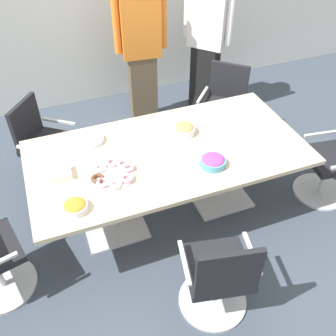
{
  "coord_description": "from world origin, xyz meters",
  "views": [
    {
      "loc": [
        -0.92,
        -2.41,
        2.82
      ],
      "look_at": [
        0.0,
        0.0,
        0.55
      ],
      "focal_mm": 40.76,
      "sensor_mm": 36.0,
      "label": 1
    }
  ],
  "objects_px": {
    "plate_stack": "(91,140)",
    "napkin_pile": "(61,173)",
    "donut_platter": "(113,174)",
    "office_chair_0": "(335,162)",
    "office_chair_1": "(223,110)",
    "snack_bowl_chips_orange": "(75,206)",
    "office_chair_2": "(46,148)",
    "snack_bowl_cookies": "(184,129)",
    "person_standing_0": "(141,48)",
    "person_standing_1": "(207,39)",
    "conference_table": "(168,162)",
    "snack_bowl_candy_mix": "(213,161)",
    "office_chair_4": "(218,278)"
  },
  "relations": [
    {
      "from": "person_standing_0",
      "to": "napkin_pile",
      "type": "bearing_deg",
      "value": 58.57
    },
    {
      "from": "office_chair_0",
      "to": "office_chair_4",
      "type": "xyz_separation_m",
      "value": [
        -1.65,
        -0.76,
        0.0
      ]
    },
    {
      "from": "office_chair_1",
      "to": "person_standing_1",
      "type": "height_order",
      "value": "person_standing_1"
    },
    {
      "from": "office_chair_4",
      "to": "snack_bowl_candy_mix",
      "type": "xyz_separation_m",
      "value": [
        0.31,
        0.79,
        0.39
      ]
    },
    {
      "from": "office_chair_1",
      "to": "donut_platter",
      "type": "distance_m",
      "value": 1.89
    },
    {
      "from": "conference_table",
      "to": "plate_stack",
      "type": "bearing_deg",
      "value": 148.0
    },
    {
      "from": "plate_stack",
      "to": "napkin_pile",
      "type": "relative_size",
      "value": 1.44
    },
    {
      "from": "office_chair_2",
      "to": "snack_bowl_chips_orange",
      "type": "relative_size",
      "value": 4.95
    },
    {
      "from": "conference_table",
      "to": "napkin_pile",
      "type": "bearing_deg",
      "value": 179.92
    },
    {
      "from": "office_chair_4",
      "to": "donut_platter",
      "type": "distance_m",
      "value": 1.14
    },
    {
      "from": "office_chair_1",
      "to": "person_standing_1",
      "type": "xyz_separation_m",
      "value": [
        0.07,
        0.67,
        0.58
      ]
    },
    {
      "from": "snack_bowl_chips_orange",
      "to": "donut_platter",
      "type": "bearing_deg",
      "value": 36.82
    },
    {
      "from": "plate_stack",
      "to": "napkin_pile",
      "type": "height_order",
      "value": "napkin_pile"
    },
    {
      "from": "office_chair_1",
      "to": "snack_bowl_cookies",
      "type": "xyz_separation_m",
      "value": [
        -0.79,
        -0.7,
        0.39
      ]
    },
    {
      "from": "plate_stack",
      "to": "napkin_pile",
      "type": "distance_m",
      "value": 0.49
    },
    {
      "from": "snack_bowl_cookies",
      "to": "plate_stack",
      "type": "relative_size",
      "value": 0.86
    },
    {
      "from": "person_standing_1",
      "to": "snack_bowl_cookies",
      "type": "xyz_separation_m",
      "value": [
        -0.86,
        -1.37,
        -0.19
      ]
    },
    {
      "from": "office_chair_1",
      "to": "snack_bowl_chips_orange",
      "type": "xyz_separation_m",
      "value": [
        -1.9,
        -1.29,
        0.38
      ]
    },
    {
      "from": "office_chair_2",
      "to": "plate_stack",
      "type": "bearing_deg",
      "value": 74.8
    },
    {
      "from": "person_standing_0",
      "to": "donut_platter",
      "type": "bearing_deg",
      "value": 70.46
    },
    {
      "from": "snack_bowl_chips_orange",
      "to": "office_chair_2",
      "type": "bearing_deg",
      "value": 95.23
    },
    {
      "from": "office_chair_2",
      "to": "person_standing_1",
      "type": "xyz_separation_m",
      "value": [
        2.09,
        0.67,
        0.58
      ]
    },
    {
      "from": "office_chair_1",
      "to": "donut_platter",
      "type": "xyz_separation_m",
      "value": [
        -1.55,
        -1.02,
        0.36
      ]
    },
    {
      "from": "plate_stack",
      "to": "person_standing_1",
      "type": "bearing_deg",
      "value": 35.1
    },
    {
      "from": "person_standing_1",
      "to": "plate_stack",
      "type": "bearing_deg",
      "value": 82.94
    },
    {
      "from": "conference_table",
      "to": "office_chair_0",
      "type": "distance_m",
      "value": 1.67
    },
    {
      "from": "person_standing_0",
      "to": "snack_bowl_cookies",
      "type": "height_order",
      "value": "person_standing_0"
    },
    {
      "from": "office_chair_0",
      "to": "snack_bowl_chips_orange",
      "type": "distance_m",
      "value": 2.52
    },
    {
      "from": "donut_platter",
      "to": "office_chair_0",
      "type": "bearing_deg",
      "value": -5.45
    },
    {
      "from": "office_chair_4",
      "to": "snack_bowl_candy_mix",
      "type": "bearing_deg",
      "value": 80.39
    },
    {
      "from": "plate_stack",
      "to": "office_chair_4",
      "type": "bearing_deg",
      "value": -69.13
    },
    {
      "from": "snack_bowl_chips_orange",
      "to": "plate_stack",
      "type": "distance_m",
      "value": 0.83
    },
    {
      "from": "conference_table",
      "to": "snack_bowl_cookies",
      "type": "height_order",
      "value": "snack_bowl_cookies"
    },
    {
      "from": "office_chair_1",
      "to": "person_standing_0",
      "type": "relative_size",
      "value": 0.5
    },
    {
      "from": "office_chair_1",
      "to": "office_chair_2",
      "type": "xyz_separation_m",
      "value": [
        -2.02,
        0.01,
        0.0
      ]
    },
    {
      "from": "conference_table",
      "to": "office_chair_1",
      "type": "height_order",
      "value": "office_chair_1"
    },
    {
      "from": "office_chair_1",
      "to": "donut_platter",
      "type": "height_order",
      "value": "office_chair_1"
    },
    {
      "from": "person_standing_0",
      "to": "napkin_pile",
      "type": "relative_size",
      "value": 11.5
    },
    {
      "from": "person_standing_0",
      "to": "office_chair_2",
      "type": "bearing_deg",
      "value": 34.83
    },
    {
      "from": "person_standing_1",
      "to": "snack_bowl_candy_mix",
      "type": "xyz_separation_m",
      "value": [
        -0.81,
        -1.86,
        -0.19
      ]
    },
    {
      "from": "office_chair_0",
      "to": "snack_bowl_candy_mix",
      "type": "distance_m",
      "value": 1.39
    },
    {
      "from": "office_chair_4",
      "to": "snack_bowl_chips_orange",
      "type": "xyz_separation_m",
      "value": [
        -0.85,
        0.7,
        0.38
      ]
    },
    {
      "from": "office_chair_4",
      "to": "snack_bowl_chips_orange",
      "type": "relative_size",
      "value": 4.95
    },
    {
      "from": "conference_table",
      "to": "plate_stack",
      "type": "relative_size",
      "value": 10.45
    },
    {
      "from": "office_chair_2",
      "to": "plate_stack",
      "type": "distance_m",
      "value": 0.75
    },
    {
      "from": "office_chair_2",
      "to": "snack_bowl_cookies",
      "type": "bearing_deg",
      "value": 97.15
    },
    {
      "from": "person_standing_0",
      "to": "snack_bowl_chips_orange",
      "type": "height_order",
      "value": "person_standing_0"
    },
    {
      "from": "office_chair_2",
      "to": "napkin_pile",
      "type": "bearing_deg",
      "value": 42.13
    },
    {
      "from": "person_standing_1",
      "to": "snack_bowl_candy_mix",
      "type": "distance_m",
      "value": 2.04
    },
    {
      "from": "office_chair_2",
      "to": "snack_bowl_chips_orange",
      "type": "xyz_separation_m",
      "value": [
        0.12,
        -1.29,
        0.38
      ]
    }
  ]
}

